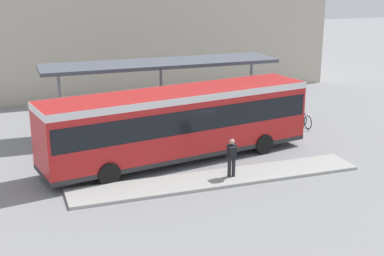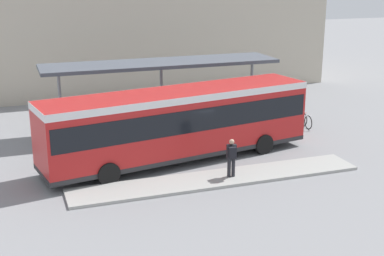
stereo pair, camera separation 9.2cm
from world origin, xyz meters
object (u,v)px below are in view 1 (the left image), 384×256
bicycle_orange (296,114)px  potted_planter_near_shelter (230,123)px  city_bus (179,120)px  bicycle_red (298,117)px  potted_planter_far_side (268,122)px  bicycle_white (303,120)px  pedestrian_waiting (232,156)px

bicycle_orange → potted_planter_near_shelter: bearing=-62.2°
city_bus → potted_planter_near_shelter: (3.63, 2.64, -1.22)m
bicycle_red → potted_planter_far_side: 2.91m
city_bus → bicycle_white: size_ratio=7.03×
potted_planter_near_shelter → bicycle_white: bearing=2.5°
pedestrian_waiting → potted_planter_far_side: size_ratio=1.30×
potted_planter_far_side → pedestrian_waiting: bearing=-130.0°
bicycle_orange → potted_planter_far_side: bearing=-44.8°
pedestrian_waiting → bicycle_white: size_ratio=0.89×
city_bus → bicycle_white: (8.02, 2.82, -1.47)m
bicycle_red → city_bus: bearing=-68.5°
bicycle_red → potted_planter_far_side: (-2.57, -1.33, 0.28)m
bicycle_red → potted_planter_near_shelter: potted_planter_near_shelter is taller
bicycle_orange → potted_planter_near_shelter: potted_planter_near_shelter is taller
city_bus → potted_planter_far_side: 6.11m
potted_planter_far_side → bicycle_white: bearing=14.8°
bicycle_red → potted_planter_near_shelter: bearing=-80.8°
pedestrian_waiting → bicycle_white: 8.92m
pedestrian_waiting → potted_planter_near_shelter: pedestrian_waiting is taller
bicycle_white → bicycle_orange: bicycle_white is taller
pedestrian_waiting → bicycle_white: bearing=-37.2°
bicycle_red → bicycle_orange: bearing=157.6°
potted_planter_far_side → bicycle_red: bearing=27.4°
bicycle_white → potted_planter_near_shelter: potted_planter_near_shelter is taller
bicycle_white → potted_planter_near_shelter: 4.40m
potted_planter_far_side → potted_planter_near_shelter: bearing=166.8°
bicycle_orange → bicycle_white: bearing=-6.1°
bicycle_red → potted_planter_far_side: bearing=-64.4°
bicycle_red → bicycle_orange: 0.74m
pedestrian_waiting → bicycle_orange: 10.15m
city_bus → bicycle_orange: 9.52m
pedestrian_waiting → bicycle_orange: (7.15, 7.17, -0.68)m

